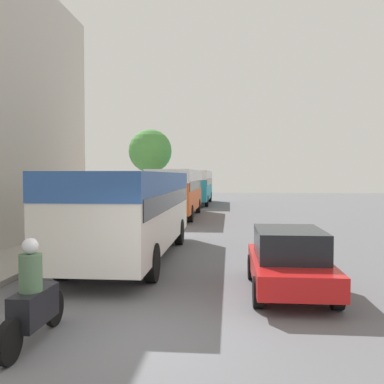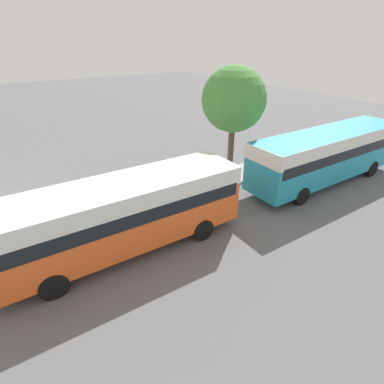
{
  "view_description": "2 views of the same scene",
  "coord_description": "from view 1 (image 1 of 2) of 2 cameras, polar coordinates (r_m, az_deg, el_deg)",
  "views": [
    {
      "loc": [
        1.52,
        -6.77,
        2.72
      ],
      "look_at": [
        -0.95,
        21.14,
        1.62
      ],
      "focal_mm": 40.0,
      "sensor_mm": 36.0,
      "label": 1
    },
    {
      "loc": [
        8.06,
        17.79,
        8.01
      ],
      "look_at": [
        -1.85,
        24.17,
        1.81
      ],
      "focal_mm": 28.0,
      "sensor_mm": 36.0,
      "label": 2
    }
  ],
  "objects": [
    {
      "name": "motorcycle_behind_lead",
      "position": [
        7.55,
        -20.46,
        -13.56
      ],
      "size": [
        0.39,
        2.24,
        1.73
      ],
      "color": "black",
      "rests_on": "ground_plane"
    },
    {
      "name": "bus_following",
      "position": [
        27.93,
        -1.94,
        0.73
      ],
      "size": [
        2.55,
        9.9,
        3.05
      ],
      "color": "#EA5B23",
      "rests_on": "ground_plane"
    },
    {
      "name": "bus_lead",
      "position": [
        13.99,
        -7.91,
        -1.38
      ],
      "size": [
        2.62,
        9.62,
        2.81
      ],
      "color": "silver",
      "rests_on": "ground_plane"
    },
    {
      "name": "ground_plane",
      "position": [
        7.45,
        -7.47,
        -19.2
      ],
      "size": [
        120.0,
        120.0,
        0.0
      ],
      "primitive_type": "plane",
      "color": "slate"
    },
    {
      "name": "bus_third_in_line",
      "position": [
        40.37,
        0.62,
        1.26
      ],
      "size": [
        2.55,
        10.84,
        3.13
      ],
      "color": "teal",
      "rests_on": "ground_plane"
    },
    {
      "name": "car_crossing",
      "position": [
        10.29,
        12.81,
        -8.78
      ],
      "size": [
        1.79,
        3.93,
        1.48
      ],
      "color": "red",
      "rests_on": "ground_plane"
    },
    {
      "name": "street_tree",
      "position": [
        36.58,
        -5.59,
        5.44
      ],
      "size": [
        3.66,
        3.66,
        6.47
      ],
      "color": "brown",
      "rests_on": "sidewalk"
    }
  ]
}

